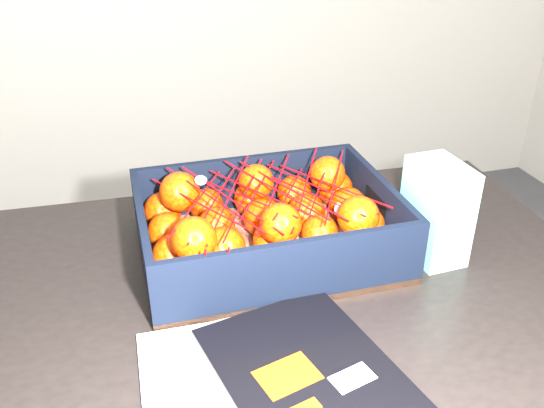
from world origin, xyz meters
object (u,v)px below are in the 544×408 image
object	(u,v)px
produce_crate	(267,235)
retail_carton	(436,211)
magazine_stack	(277,382)
table	(247,355)

from	to	relation	value
produce_crate	retail_carton	bearing A→B (deg)	-17.10
magazine_stack	produce_crate	bearing A→B (deg)	76.85
table	magazine_stack	bearing A→B (deg)	-89.84
produce_crate	magazine_stack	bearing A→B (deg)	-103.15
magazine_stack	retail_carton	world-z (taller)	retail_carton
retail_carton	produce_crate	bearing A→B (deg)	159.50
produce_crate	retail_carton	world-z (taller)	retail_carton
table	magazine_stack	distance (m)	0.20
produce_crate	table	bearing A→B (deg)	-117.99
magazine_stack	retail_carton	size ratio (longest dim) A/B	2.05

